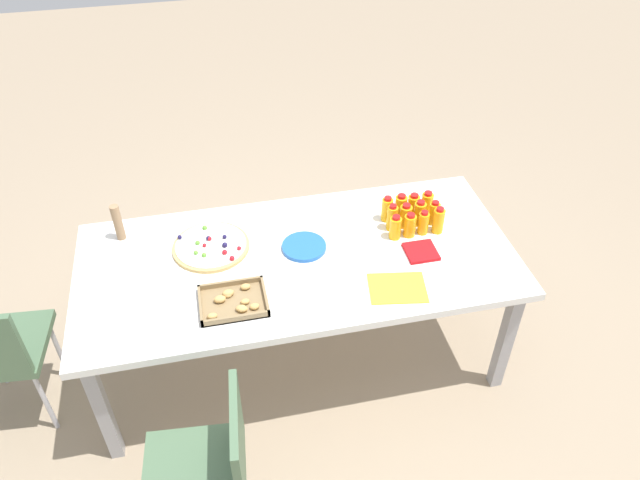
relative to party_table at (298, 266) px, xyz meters
name	(u,v)px	position (x,y,z in m)	size (l,w,h in m)	color
ground_plane	(301,354)	(0.00, 0.00, -0.66)	(12.00, 12.00, 0.00)	gray
party_table	(298,266)	(0.00, 0.00, 0.00)	(2.11, 0.97, 0.72)	white
chair_far_right	(211,465)	(0.51, 0.87, -0.16)	(0.43, 0.43, 0.83)	#4C6B4C
juice_bottle_0	(427,204)	(-0.73, -0.20, 0.12)	(0.06, 0.06, 0.13)	#FAAD14
juice_bottle_1	(413,206)	(-0.65, -0.20, 0.12)	(0.06, 0.06, 0.13)	#FAAE14
juice_bottle_2	(401,207)	(-0.58, -0.19, 0.13)	(0.06, 0.06, 0.15)	#F9AE14
juice_bottle_3	(387,209)	(-0.51, -0.20, 0.12)	(0.06, 0.06, 0.14)	#F9AD14
juice_bottle_4	(434,213)	(-0.74, -0.12, 0.12)	(0.05, 0.05, 0.13)	#F9AE14
juice_bottle_5	(420,213)	(-0.66, -0.12, 0.13)	(0.06, 0.06, 0.14)	#F9AD14
juice_bottle_6	(406,216)	(-0.58, -0.12, 0.12)	(0.06, 0.06, 0.14)	#F9AE14
juice_bottle_7	(392,218)	(-0.51, -0.12, 0.13)	(0.05, 0.05, 0.15)	#F9AC14
juice_bottle_8	(438,221)	(-0.73, -0.05, 0.13)	(0.06, 0.06, 0.15)	#F9AD14
juice_bottle_9	(423,223)	(-0.65, -0.05, 0.12)	(0.05, 0.05, 0.13)	#F9AD14
juice_bottle_10	(410,225)	(-0.58, -0.05, 0.12)	(0.06, 0.06, 0.13)	#FAAC14
juice_bottle_11	(395,228)	(-0.50, -0.05, 0.12)	(0.06, 0.06, 0.13)	#FAAD14
fruit_pizza	(211,246)	(0.40, -0.16, 0.07)	(0.38, 0.38, 0.05)	tan
snack_tray	(234,302)	(0.33, 0.24, 0.07)	(0.30, 0.23, 0.04)	olive
plate_stack	(304,247)	(-0.04, -0.06, 0.07)	(0.22, 0.22, 0.02)	blue
napkin_stack	(421,252)	(-0.59, 0.10, 0.07)	(0.15, 0.15, 0.02)	red
cardboard_tube	(118,222)	(0.83, -0.33, 0.16)	(0.04, 0.04, 0.20)	#9E7A56
paper_folder	(397,288)	(-0.41, 0.31, 0.06)	(0.26, 0.20, 0.01)	yellow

